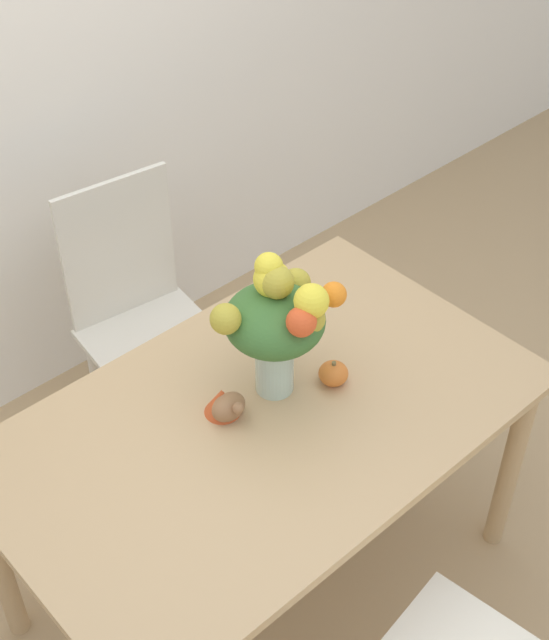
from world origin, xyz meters
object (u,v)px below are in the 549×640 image
object	(u,v)px
flower_vase	(277,321)
dining_chair_near_window	(143,318)
turkey_figurine	(225,403)
pumpkin	(333,373)

from	to	relation	value
flower_vase	dining_chair_near_window	distance (m)	0.89
flower_vase	dining_chair_near_window	size ratio (longest dim) A/B	0.43
turkey_figurine	dining_chair_near_window	world-z (taller)	dining_chair_near_window
flower_vase	turkey_figurine	xyz separation A→B (m)	(-0.16, 0.02, -0.20)
turkey_figurine	flower_vase	bearing A→B (deg)	-6.67
flower_vase	pumpkin	bearing A→B (deg)	-34.22
flower_vase	turkey_figurine	bearing A→B (deg)	173.33
pumpkin	dining_chair_near_window	xyz separation A→B (m)	(-0.06, 0.83, -0.29)
flower_vase	dining_chair_near_window	bearing A→B (deg)	85.17
flower_vase	dining_chair_near_window	xyz separation A→B (m)	(0.06, 0.74, -0.49)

